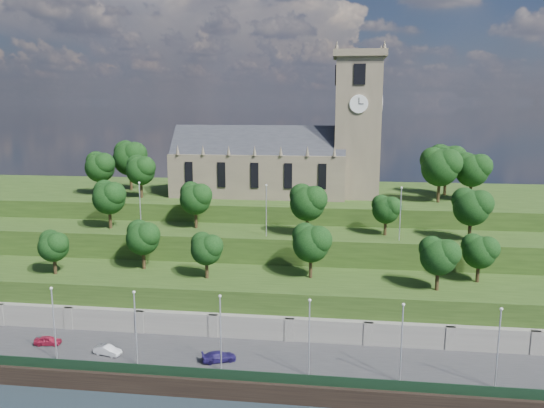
# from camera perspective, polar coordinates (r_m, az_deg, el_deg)

# --- Properties ---
(ground) EXTENTS (320.00, 320.00, 0.00)m
(ground) POSITION_cam_1_polar(r_m,az_deg,el_deg) (62.34, -4.05, -20.25)
(ground) COLOR #1B242B
(ground) RESTS_ON ground
(promenade) EXTENTS (160.00, 12.00, 2.00)m
(promenade) POSITION_cam_1_polar(r_m,az_deg,el_deg) (66.98, -3.02, -16.90)
(promenade) COLOR #2D2D30
(promenade) RESTS_ON ground
(quay_wall) EXTENTS (160.00, 0.50, 2.20)m
(quay_wall) POSITION_cam_1_polar(r_m,az_deg,el_deg) (61.74, -4.08, -19.40)
(quay_wall) COLOR black
(quay_wall) RESTS_ON ground
(fence) EXTENTS (160.00, 0.10, 1.20)m
(fence) POSITION_cam_1_polar(r_m,az_deg,el_deg) (61.56, -3.97, -17.89)
(fence) COLOR black
(fence) RESTS_ON promenade
(retaining_wall) EXTENTS (160.00, 2.10, 5.00)m
(retaining_wall) POSITION_cam_1_polar(r_m,az_deg,el_deg) (71.61, -2.17, -13.64)
(retaining_wall) COLOR slate
(retaining_wall) RESTS_ON ground
(embankment_lower) EXTENTS (160.00, 12.00, 8.00)m
(embankment_lower) POSITION_cam_1_polar(r_m,az_deg,el_deg) (76.50, -1.43, -10.77)
(embankment_lower) COLOR #243D14
(embankment_lower) RESTS_ON ground
(embankment_upper) EXTENTS (160.00, 10.00, 12.00)m
(embankment_upper) POSITION_cam_1_polar(r_m,az_deg,el_deg) (86.09, -0.33, -6.86)
(embankment_upper) COLOR #243D14
(embankment_upper) RESTS_ON ground
(hilltop) EXTENTS (160.00, 32.00, 15.00)m
(hilltop) POSITION_cam_1_polar(r_m,az_deg,el_deg) (105.79, 1.16, -2.66)
(hilltop) COLOR #243D14
(hilltop) RESTS_ON ground
(church) EXTENTS (38.60, 12.35, 27.60)m
(church) POSITION_cam_1_polar(r_m,az_deg,el_deg) (99.28, 1.40, 5.25)
(church) COLOR brown
(church) RESTS_ON hilltop
(trees_lower) EXTENTS (64.05, 8.82, 7.74)m
(trees_lower) POSITION_cam_1_polar(r_m,az_deg,el_deg) (73.57, 0.34, -4.43)
(trees_lower) COLOR black
(trees_lower) RESTS_ON embankment_lower
(trees_upper) EXTENTS (62.10, 8.24, 8.05)m
(trees_upper) POSITION_cam_1_polar(r_m,az_deg,el_deg) (82.19, 1.05, 0.36)
(trees_upper) COLOR black
(trees_upper) RESTS_ON embankment_upper
(trees_hilltop) EXTENTS (74.17, 15.83, 9.85)m
(trees_hilltop) POSITION_cam_1_polar(r_m,az_deg,el_deg) (98.19, 2.82, 4.41)
(trees_hilltop) COLOR black
(trees_hilltop) RESTS_ON hilltop
(lamp_posts_promenade) EXTENTS (60.36, 0.36, 9.17)m
(lamp_posts_promenade) POSITION_cam_1_polar(r_m,az_deg,el_deg) (61.56, -5.56, -13.13)
(lamp_posts_promenade) COLOR #B2B2B7
(lamp_posts_promenade) RESTS_ON promenade
(lamp_posts_upper) EXTENTS (40.36, 0.36, 8.10)m
(lamp_posts_upper) POSITION_cam_1_polar(r_m,az_deg,el_deg) (80.56, -0.62, -0.26)
(lamp_posts_upper) COLOR #B2B2B7
(lamp_posts_upper) RESTS_ON embankment_upper
(car_left) EXTENTS (3.46, 1.77, 1.13)m
(car_left) POSITION_cam_1_polar(r_m,az_deg,el_deg) (74.86, -22.96, -13.36)
(car_left) COLOR maroon
(car_left) RESTS_ON promenade
(car_middle) EXTENTS (3.61, 1.91, 1.13)m
(car_middle) POSITION_cam_1_polar(r_m,az_deg,el_deg) (69.74, -17.26, -14.79)
(car_middle) COLOR silver
(car_middle) RESTS_ON promenade
(car_right) EXTENTS (4.40, 3.01, 1.18)m
(car_right) POSITION_cam_1_polar(r_m,az_deg,el_deg) (65.61, -5.73, -16.01)
(car_right) COLOR #211855
(car_right) RESTS_ON promenade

